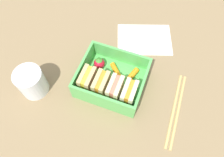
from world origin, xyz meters
The scene contains 13 objects.
ground_plane centered at (0.00, 0.00, -1.00)cm, with size 120.00×120.00×2.00cm, color olive.
bento_tray centered at (0.00, 0.00, 0.60)cm, with size 15.70×13.73×1.20cm, color #54B353.
bento_rim centered at (0.00, 0.00, 3.53)cm, with size 15.70×13.73×4.66cm.
sandwich_left centered at (-5.21, 2.68, 3.58)cm, with size 2.88×5.37×4.77cm.
sandwich_center_left centered at (-1.74, 2.68, 3.58)cm, with size 2.88×5.37×4.77cm.
sandwich_center centered at (1.74, 2.68, 3.58)cm, with size 2.88×5.37×4.77cm.
sandwich_center_right centered at (5.21, 2.68, 3.58)cm, with size 2.88×5.37×4.77cm.
carrot_stick_left centered at (-4.29, -3.27, 1.90)cm, with size 1.40×1.40×3.71cm, color orange.
carrot_stick_far_left centered at (-0.06, -2.88, 1.83)cm, with size 1.26×1.26×4.52cm, color orange.
strawberry_far_left centered at (4.58, -3.03, 2.71)cm, with size 2.78×2.78×3.38cm.
chopstick_pair centered at (-16.77, 1.34, 0.35)cm, with size 2.35×19.38×0.70cm.
drinking_glass centered at (17.34, 7.97, 3.57)cm, with size 6.60×6.60×7.13cm, color white.
folded_napkin centered at (-3.73, -16.33, 0.20)cm, with size 15.04×10.75×0.40cm, color white.
Camera 1 is at (-8.74, 23.51, 49.33)cm, focal length 35.00 mm.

